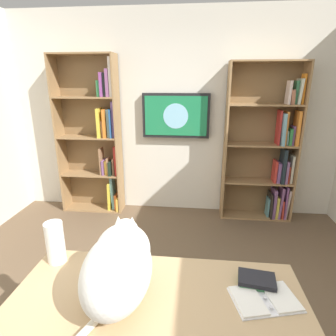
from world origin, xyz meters
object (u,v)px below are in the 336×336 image
Objects in this scene: paper_towel_roll at (55,242)px; cat at (119,264)px; bookshelf_left at (269,151)px; desk at (157,315)px; open_binder at (265,299)px; desk_book_stack at (255,280)px; wall_mounted_tv at (176,116)px; bookshelf_right at (97,136)px.

cat is at bearing 152.67° from paper_towel_roll.
bookshelf_left is 2.75m from desk.
bookshelf_left reaches higher than open_binder.
desk_book_stack reaches higher than open_binder.
cat reaches higher than open_binder.
bookshelf_left is at bearing -104.47° from desk_book_stack.
open_binder is at bearing -174.63° from desk.
cat reaches higher than desk.
wall_mounted_tv reaches higher than cat.
paper_towel_roll is (1.79, 2.24, -0.07)m from bookshelf_left.
wall_mounted_tv is at bearing -75.26° from open_binder.
bookshelf_left reaches higher than wall_mounted_tv.
bookshelf_left is 7.70× the size of paper_towel_roll.
wall_mounted_tv is 4.14× the size of desk_book_stack.
desk is at bearing 17.66° from desk_book_stack.
cat reaches higher than paper_towel_roll.
open_binder is at bearing -176.55° from cat.
paper_towel_roll is (1.22, -0.20, 0.12)m from open_binder.
bookshelf_left is 9.46× the size of desk_book_stack.
cat is at bearing -2.13° from desk.
open_binder is at bearing 125.63° from bookshelf_right.
bookshelf_right reaches higher than cat.
bookshelf_right reaches higher than desk_book_stack.
bookshelf_right is at bearing 4.26° from wall_mounted_tv.
bookshelf_right is at bearing -54.37° from open_binder.
bookshelf_right is 3.02m from open_binder.
bookshelf_right reaches higher than open_binder.
bookshelf_right is 2.31m from paper_towel_roll.
wall_mounted_tv is at bearing -3.84° from bookshelf_left.
cat is 1.80× the size of open_binder.
bookshelf_left is at bearing 179.95° from bookshelf_right.
desk is at bearing 177.87° from cat.
bookshelf_left reaches higher than paper_towel_roll.
open_binder is (0.57, 2.44, -0.19)m from bookshelf_left.
paper_towel_roll is at bearing -4.04° from desk_book_stack.
open_binder reaches higher than desk.
desk_book_stack is (-0.53, -0.17, 0.13)m from desk.
wall_mounted_tv is (1.24, -0.08, 0.43)m from bookshelf_left.
cat is at bearing 12.61° from desk_book_stack.
bookshelf_right is 2.91m from desk_book_stack.
bookshelf_right is 3.19× the size of cat.
bookshelf_right is 1.38× the size of desk.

